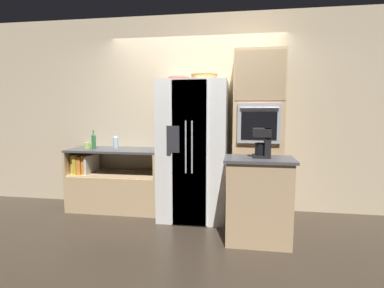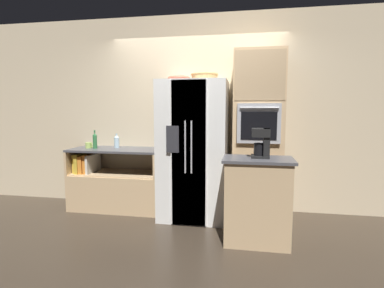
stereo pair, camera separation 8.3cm
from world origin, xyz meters
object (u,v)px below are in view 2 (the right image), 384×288
object	(u,v)px
bottle_tall	(95,141)
mug	(89,145)
fruit_bowl	(179,78)
coffee_maker	(262,142)
wall_oven	(257,136)
bottle_short	(117,141)
refrigerator	(194,150)
wicker_basket	(205,77)

from	to	relation	value
bottle_tall	mug	distance (m)	0.14
fruit_bowl	coffee_maker	bearing A→B (deg)	-30.44
wall_oven	bottle_short	world-z (taller)	wall_oven
bottle_tall	bottle_short	xyz separation A→B (m)	(0.28, 0.13, -0.02)
wall_oven	mug	size ratio (longest dim) A/B	17.75
refrigerator	bottle_short	distance (m)	1.21
fruit_bowl	bottle_tall	size ratio (longest dim) A/B	1.12
refrigerator	fruit_bowl	size ratio (longest dim) A/B	6.10
wicker_basket	coffee_maker	bearing A→B (deg)	-44.69
bottle_short	wicker_basket	bearing A→B (deg)	-5.05
refrigerator	fruit_bowl	bearing A→B (deg)	-172.32
wicker_basket	fruit_bowl	bearing A→B (deg)	-162.14
wicker_basket	fruit_bowl	distance (m)	0.34
wicker_basket	bottle_short	bearing A→B (deg)	174.95
fruit_bowl	coffee_maker	distance (m)	1.44
wall_oven	mug	xyz separation A→B (m)	(-2.42, -0.01, -0.17)
wall_oven	coffee_maker	world-z (taller)	wall_oven
bottle_short	fruit_bowl	bearing A→B (deg)	-12.49
refrigerator	wall_oven	bearing A→B (deg)	6.99
wall_oven	bottle_tall	xyz separation A→B (m)	(-2.31, -0.04, -0.10)
wall_oven	bottle_tall	size ratio (longest dim) A/B	8.22
refrigerator	coffee_maker	world-z (taller)	refrigerator
bottle_short	coffee_maker	distance (m)	2.22
refrigerator	wicker_basket	bearing A→B (deg)	31.52
mug	bottle_tall	bearing A→B (deg)	-14.05
fruit_bowl	coffee_maker	size ratio (longest dim) A/B	0.95
wicker_basket	bottle_short	xyz separation A→B (m)	(-1.32, 0.12, -0.90)
bottle_tall	mug	bearing A→B (deg)	165.95
bottle_tall	coffee_maker	bearing A→B (deg)	-16.97
wicker_basket	fruit_bowl	size ratio (longest dim) A/B	1.22
bottle_short	coffee_maker	size ratio (longest dim) A/B	0.67
refrigerator	bottle_short	xyz separation A→B (m)	(-1.19, 0.19, 0.08)
wall_oven	bottle_tall	world-z (taller)	wall_oven
mug	coffee_maker	xyz separation A→B (m)	(2.45, -0.74, 0.18)
refrigerator	mug	distance (m)	1.59
wicker_basket	mug	bearing A→B (deg)	179.48
bottle_short	coffee_maker	bearing A→B (deg)	-22.28
fruit_bowl	bottle_short	xyz separation A→B (m)	(-1.00, 0.22, -0.88)
wall_oven	fruit_bowl	world-z (taller)	wall_oven
coffee_maker	fruit_bowl	bearing A→B (deg)	149.56
wall_oven	fruit_bowl	size ratio (longest dim) A/B	7.34
wall_oven	fruit_bowl	bearing A→B (deg)	-172.88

